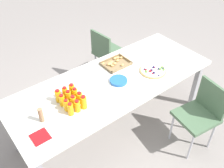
% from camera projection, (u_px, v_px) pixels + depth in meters
% --- Properties ---
extents(ground_plane, '(12.00, 12.00, 0.00)m').
position_uv_depth(ground_plane, '(113.00, 125.00, 3.27)').
color(ground_plane, gray).
extents(party_table, '(2.37, 0.91, 0.74)m').
position_uv_depth(party_table, '(113.00, 84.00, 2.84)').
color(party_table, silver).
rests_on(party_table, ground_plane).
extents(chair_near_right, '(0.46, 0.46, 0.83)m').
position_uv_depth(chair_near_right, '(201.00, 112.00, 2.76)').
color(chair_near_right, '#4C6B4C').
rests_on(chair_near_right, ground_plane).
extents(chair_far_right, '(0.44, 0.44, 0.83)m').
position_uv_depth(chair_far_right, '(107.00, 51.00, 3.70)').
color(chair_far_right, '#4C6B4C').
rests_on(chair_far_right, ground_plane).
extents(juice_bottle_0, '(0.05, 0.05, 0.14)m').
position_uv_depth(juice_bottle_0, '(71.00, 109.00, 2.36)').
color(juice_bottle_0, '#F9AD14').
rests_on(juice_bottle_0, party_table).
extents(juice_bottle_1, '(0.06, 0.06, 0.13)m').
position_uv_depth(juice_bottle_1, '(77.00, 106.00, 2.40)').
color(juice_bottle_1, '#F9AB14').
rests_on(juice_bottle_1, party_table).
extents(juice_bottle_2, '(0.06, 0.06, 0.15)m').
position_uv_depth(juice_bottle_2, '(84.00, 102.00, 2.43)').
color(juice_bottle_2, '#FAAD14').
rests_on(juice_bottle_2, party_table).
extents(juice_bottle_3, '(0.05, 0.05, 0.13)m').
position_uv_depth(juice_bottle_3, '(67.00, 105.00, 2.41)').
color(juice_bottle_3, '#F9AE14').
rests_on(juice_bottle_3, party_table).
extents(juice_bottle_4, '(0.06, 0.06, 0.13)m').
position_uv_depth(juice_bottle_4, '(73.00, 101.00, 2.45)').
color(juice_bottle_4, '#FAAE14').
rests_on(juice_bottle_4, party_table).
extents(juice_bottle_5, '(0.06, 0.06, 0.13)m').
position_uv_depth(juice_bottle_5, '(80.00, 98.00, 2.49)').
color(juice_bottle_5, '#F9AE14').
rests_on(juice_bottle_5, party_table).
extents(juice_bottle_6, '(0.06, 0.06, 0.13)m').
position_uv_depth(juice_bottle_6, '(62.00, 101.00, 2.46)').
color(juice_bottle_6, '#FAAF14').
rests_on(juice_bottle_6, party_table).
extents(juice_bottle_7, '(0.05, 0.05, 0.14)m').
position_uv_depth(juice_bottle_7, '(69.00, 97.00, 2.49)').
color(juice_bottle_7, '#F9AE14').
rests_on(juice_bottle_7, party_table).
extents(juice_bottle_8, '(0.05, 0.05, 0.14)m').
position_uv_depth(juice_bottle_8, '(75.00, 94.00, 2.53)').
color(juice_bottle_8, '#F9AE14').
rests_on(juice_bottle_8, party_table).
extents(juice_bottle_9, '(0.06, 0.06, 0.15)m').
position_uv_depth(juice_bottle_9, '(58.00, 96.00, 2.50)').
color(juice_bottle_9, '#FAAD14').
rests_on(juice_bottle_9, party_table).
extents(juice_bottle_10, '(0.06, 0.06, 0.14)m').
position_uv_depth(juice_bottle_10, '(65.00, 93.00, 2.53)').
color(juice_bottle_10, '#FAAC14').
rests_on(juice_bottle_10, party_table).
extents(juice_bottle_11, '(0.06, 0.06, 0.15)m').
position_uv_depth(juice_bottle_11, '(72.00, 90.00, 2.57)').
color(juice_bottle_11, '#F9AC14').
rests_on(juice_bottle_11, party_table).
extents(fruit_pizza, '(0.30, 0.30, 0.05)m').
position_uv_depth(fruit_pizza, '(153.00, 70.00, 2.92)').
color(fruit_pizza, tan).
rests_on(fruit_pizza, party_table).
extents(snack_tray, '(0.32, 0.24, 0.04)m').
position_uv_depth(snack_tray, '(115.00, 63.00, 3.03)').
color(snack_tray, olive).
rests_on(snack_tray, party_table).
extents(plate_stack, '(0.19, 0.19, 0.03)m').
position_uv_depth(plate_stack, '(119.00, 81.00, 2.77)').
color(plate_stack, blue).
rests_on(plate_stack, party_table).
extents(napkin_stack, '(0.15, 0.15, 0.01)m').
position_uv_depth(napkin_stack, '(40.00, 137.00, 2.19)').
color(napkin_stack, red).
rests_on(napkin_stack, party_table).
extents(cardboard_tube, '(0.04, 0.04, 0.15)m').
position_uv_depth(cardboard_tube, '(41.00, 115.00, 2.29)').
color(cardboard_tube, '#9E7A56').
rests_on(cardboard_tube, party_table).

